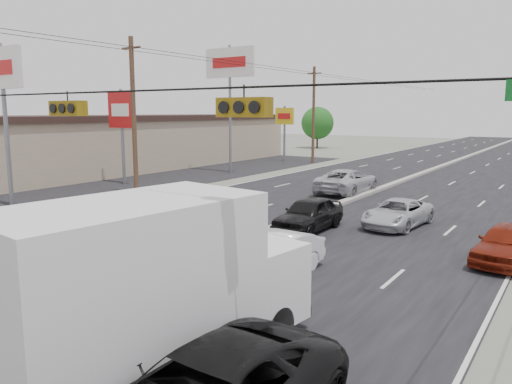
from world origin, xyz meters
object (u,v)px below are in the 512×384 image
box_truck (157,285)px  queue_car_c (398,213)px  pole_sign_billboard (230,71)px  tree_left_far (318,123)px  red_sedan (222,262)px  pole_sign_mid (122,115)px  queue_car_b (275,257)px  oncoming_far (347,181)px  queue_car_e (507,244)px  pole_sign_near (2,81)px  utility_pole_left_b (134,116)px  utility_pole_left_c (313,114)px  oncoming_near (169,200)px  pole_sign_far (285,121)px  tan_sedan (34,317)px  queue_car_a (309,214)px

box_truck → queue_car_c: box_truck is taller
pole_sign_billboard → tree_left_far: size_ratio=1.80×
red_sedan → pole_sign_mid: bearing=149.4°
queue_car_b → red_sedan: bearing=-128.8°
oncoming_far → pole_sign_billboard: bearing=-20.6°
queue_car_c → queue_car_e: size_ratio=1.09×
oncoming_far → pole_sign_near: bearing=47.6°
utility_pole_left_b → tree_left_far: bearing=101.9°
tree_left_far → oncoming_far: tree_left_far is taller
utility_pole_left_c → oncoming_near: (5.80, -28.07, -4.41)m
pole_sign_far → utility_pole_left_c: bearing=0.0°
box_truck → pole_sign_near: bearing=164.2°
pole_sign_mid → oncoming_far: bearing=18.6°
utility_pole_left_b → pole_sign_near: size_ratio=1.11×
red_sedan → oncoming_near: size_ratio=0.86×
utility_pole_left_c → queue_car_b: utility_pole_left_c is taller
tan_sedan → oncoming_far: oncoming_far is taller
oncoming_near → utility_pole_left_c: bearing=-74.9°
pole_sign_near → queue_car_b: size_ratio=2.11×
oncoming_near → oncoming_far: size_ratio=0.82×
box_truck → queue_car_c: size_ratio=1.65×
red_sedan → queue_car_e: queue_car_e is taller
utility_pole_left_c → oncoming_near: utility_pole_left_c is taller
utility_pole_left_b → pole_sign_mid: size_ratio=1.43×
queue_car_e → oncoming_far: oncoming_far is taller
pole_sign_mid → pole_sign_far: pole_sign_mid is taller
red_sedan → queue_car_a: queue_car_a is taller
utility_pole_left_b → utility_pole_left_c: bearing=90.0°
pole_sign_near → tan_sedan: size_ratio=1.87×
utility_pole_left_b → queue_car_e: utility_pole_left_b is taller
queue_car_b → tree_left_far: bearing=117.1°
tan_sedan → red_sedan: size_ratio=1.17×
utility_pole_left_c → red_sedan: (14.86, -35.30, -4.43)m
utility_pole_left_c → oncoming_near: 29.00m
red_sedan → queue_car_e: size_ratio=0.98×
queue_car_c → pole_sign_billboard: bearing=152.0°
pole_sign_billboard → queue_car_b: (18.00, -21.97, -8.16)m
utility_pole_left_c → queue_car_c: size_ratio=2.19×
queue_car_e → box_truck: bearing=-104.6°
tree_left_far → tan_sedan: size_ratio=1.27×
pole_sign_billboard → tan_sedan: (15.90, -29.16, -8.17)m
pole_sign_mid → red_sedan: pole_sign_mid is taller
queue_car_a → queue_car_b: size_ratio=1.05×
box_truck → queue_car_c: bearing=97.9°
utility_pole_left_c → queue_car_e: (22.10, -28.06, -4.40)m
utility_pole_left_c → queue_car_b: 37.80m
queue_car_e → pole_sign_billboard: bearing=153.6°
pole_sign_mid → oncoming_far: 17.01m
pole_sign_far → oncoming_far: 22.51m
tree_left_far → queue_car_b: bearing=-64.7°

